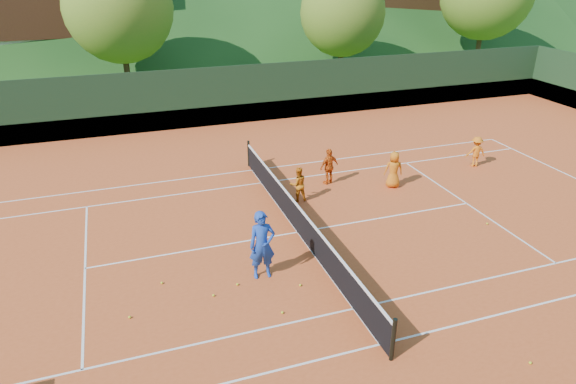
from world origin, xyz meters
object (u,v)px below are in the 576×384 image
object	(u,v)px
student_a	(298,184)
tennis_net	(298,218)
student_b	(329,166)
student_d	(476,152)
student_c	(394,170)
coach	(262,245)

from	to	relation	value
student_a	tennis_net	xyz separation A→B (m)	(-0.80, -2.19, -0.14)
student_a	tennis_net	distance (m)	2.33
student_b	student_d	size ratio (longest dim) A/B	1.11
student_a	student_d	world-z (taller)	student_a
student_a	student_d	distance (m)	8.13
tennis_net	student_a	bearing A→B (deg)	69.90
student_b	tennis_net	bearing A→B (deg)	35.71
student_b	student_c	bearing A→B (deg)	136.28
coach	student_b	size ratio (longest dim) A/B	1.38
student_d	tennis_net	distance (m)	9.36
coach	student_d	world-z (taller)	coach
tennis_net	student_b	bearing A→B (deg)	52.98
coach	student_a	size ratio (longest dim) A/B	1.53
student_a	student_c	distance (m)	3.81
student_b	student_c	size ratio (longest dim) A/B	1.01
coach	student_c	xyz separation A→B (m)	(6.36, 4.13, -0.28)
student_a	tennis_net	bearing A→B (deg)	70.45
coach	student_a	bearing A→B (deg)	61.94
student_b	student_c	distance (m)	2.43
student_b	tennis_net	size ratio (longest dim) A/B	0.12
coach	student_d	distance (m)	11.72
student_b	student_d	distance (m)	6.47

